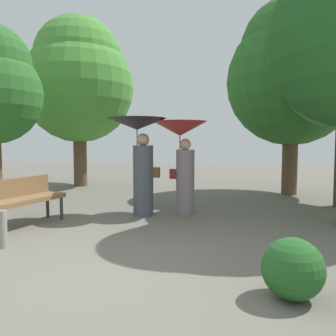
# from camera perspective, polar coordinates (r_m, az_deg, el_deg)

# --- Properties ---
(ground_plane) EXTENTS (40.00, 40.00, 0.00)m
(ground_plane) POSITION_cam_1_polar(r_m,az_deg,el_deg) (4.00, -12.14, -16.95)
(ground_plane) COLOR #6B665B
(person_left) EXTENTS (1.17, 1.17, 1.92)m
(person_left) POSITION_cam_1_polar(r_m,az_deg,el_deg) (6.66, -4.80, 3.47)
(person_left) COLOR #474C56
(person_left) RESTS_ON ground
(person_right) EXTENTS (1.10, 1.10, 1.87)m
(person_right) POSITION_cam_1_polar(r_m,az_deg,el_deg) (6.86, 2.35, 3.58)
(person_right) COLOR gray
(person_right) RESTS_ON ground
(park_bench) EXTENTS (0.76, 1.56, 0.83)m
(park_bench) POSITION_cam_1_polar(r_m,az_deg,el_deg) (6.36, -23.38, -4.49)
(park_bench) COLOR #38383D
(park_bench) RESTS_ON ground
(tree_near_right) EXTENTS (3.54, 3.54, 5.39)m
(tree_near_right) POSITION_cam_1_polar(r_m,az_deg,el_deg) (10.17, 20.25, 15.17)
(tree_near_right) COLOR brown
(tree_near_right) RESTS_ON ground
(tree_mid_left) EXTENTS (3.60, 3.60, 5.58)m
(tree_mid_left) POSITION_cam_1_polar(r_m,az_deg,el_deg) (11.86, -14.87, 14.32)
(tree_mid_left) COLOR brown
(tree_mid_left) RESTS_ON ground
(bush_path_left) EXTENTS (0.57, 0.57, 0.57)m
(bush_path_left) POSITION_cam_1_polar(r_m,az_deg,el_deg) (3.42, 20.34, -15.67)
(bush_path_left) COLOR #235B23
(bush_path_left) RESTS_ON ground
(path_marker_post) EXTENTS (0.12, 0.12, 0.52)m
(path_marker_post) POSITION_cam_1_polar(r_m,az_deg,el_deg) (5.21, -26.20, -9.29)
(path_marker_post) COLOR gray
(path_marker_post) RESTS_ON ground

